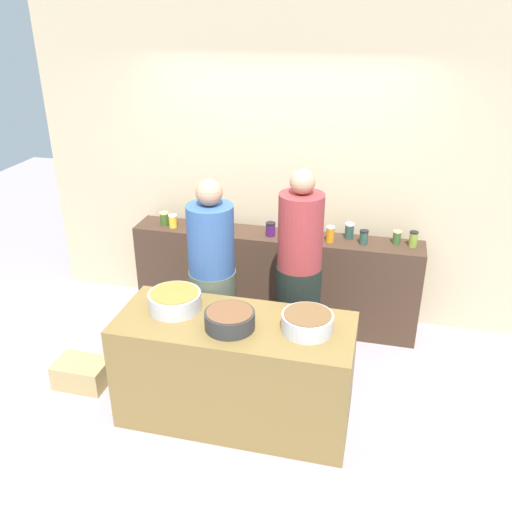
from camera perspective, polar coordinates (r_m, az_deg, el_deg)
name	(u,v)px	position (r m, az deg, el deg)	size (l,w,h in m)	color
ground	(246,389)	(4.61, -1.06, -13.75)	(12.00, 12.00, 0.00)	#9A8F95
storefront_wall	(284,164)	(5.19, 2.92, 9.58)	(4.80, 0.12, 3.00)	tan
display_shelf	(274,279)	(5.25, 1.94, -2.40)	(2.70, 0.36, 0.93)	#3E2B1E
prep_table	(235,370)	(4.12, -2.19, -11.79)	(1.70, 0.70, 0.83)	brown
preserve_jar_0	(164,219)	(5.32, -9.53, 3.87)	(0.08, 0.08, 0.13)	#38571F
preserve_jar_1	(173,221)	(5.25, -8.68, 3.64)	(0.08, 0.08, 0.12)	gold
preserve_jar_2	(190,219)	(5.27, -6.93, 3.88)	(0.08, 0.08, 0.14)	#A82A25
preserve_jar_3	(271,229)	(5.00, 1.53, 2.82)	(0.09, 0.09, 0.13)	#451757
preserve_jar_4	(316,235)	(4.93, 6.26, 2.22)	(0.07, 0.07, 0.11)	#994217
preserve_jar_5	(330,234)	(4.91, 7.75, 2.28)	(0.07, 0.07, 0.15)	orange
preserve_jar_6	(349,231)	(5.01, 9.71, 2.60)	(0.08, 0.08, 0.15)	#27463C
preserve_jar_7	(364,237)	(4.92, 11.18, 1.93)	(0.08, 0.08, 0.13)	#2C493C
preserve_jar_8	(397,237)	(4.99, 14.48, 1.91)	(0.07, 0.07, 0.12)	#355828
preserve_jar_9	(413,239)	(4.97, 16.09, 1.71)	(0.07, 0.07, 0.14)	olive
cooking_pot_left	(175,301)	(4.04, -8.46, -4.65)	(0.38, 0.38, 0.14)	#B7B7BC
cooking_pot_center	(230,320)	(3.79, -2.75, -6.65)	(0.35, 0.35, 0.13)	#2D2D2D
cooking_pot_right	(307,322)	(3.77, 5.38, -6.92)	(0.36, 0.36, 0.13)	#B7B7BC
cook_with_tongs	(213,288)	(4.49, -4.54, -3.35)	(0.39, 0.39, 1.68)	#4D5648
cook_in_cap	(299,286)	(4.40, 4.46, -3.16)	(0.36, 0.36, 1.78)	black
bread_crate	(82,373)	(4.82, -17.66, -11.55)	(0.42, 0.29, 0.21)	tan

